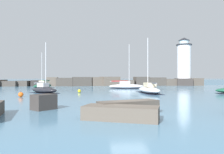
{
  "coord_description": "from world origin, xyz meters",
  "views": [
    {
      "loc": [
        -2.88,
        -14.85,
        2.51
      ],
      "look_at": [
        1.06,
        19.47,
        2.51
      ],
      "focal_mm": 35.0,
      "sensor_mm": 36.0,
      "label": 1
    }
  ],
  "objects_px": {
    "sailboat_moored_1": "(43,85)",
    "sailboat_moored_3": "(44,89)",
    "lighthouse": "(184,65)",
    "sailboat_moored_2": "(149,89)",
    "mooring_buoy_orange_near": "(21,95)",
    "sailboat_moored_0": "(126,86)",
    "mooring_buoy_far_side": "(79,91)"
  },
  "relations": [
    {
      "from": "mooring_buoy_orange_near",
      "to": "mooring_buoy_far_side",
      "type": "relative_size",
      "value": 1.15
    },
    {
      "from": "sailboat_moored_0",
      "to": "mooring_buoy_orange_near",
      "type": "distance_m",
      "value": 24.6
    },
    {
      "from": "sailboat_moored_2",
      "to": "mooring_buoy_far_side",
      "type": "distance_m",
      "value": 11.12
    },
    {
      "from": "lighthouse",
      "to": "mooring_buoy_far_side",
      "type": "distance_m",
      "value": 39.92
    },
    {
      "from": "sailboat_moored_1",
      "to": "mooring_buoy_orange_near",
      "type": "height_order",
      "value": "sailboat_moored_1"
    },
    {
      "from": "mooring_buoy_orange_near",
      "to": "mooring_buoy_far_side",
      "type": "xyz_separation_m",
      "value": [
        7.0,
        7.13,
        -0.05
      ]
    },
    {
      "from": "sailboat_moored_2",
      "to": "sailboat_moored_3",
      "type": "height_order",
      "value": "sailboat_moored_2"
    },
    {
      "from": "sailboat_moored_1",
      "to": "sailboat_moored_3",
      "type": "relative_size",
      "value": 1.09
    },
    {
      "from": "sailboat_moored_1",
      "to": "mooring_buoy_orange_near",
      "type": "distance_m",
      "value": 22.11
    },
    {
      "from": "sailboat_moored_1",
      "to": "sailboat_moored_3",
      "type": "bearing_deg",
      "value": -78.49
    },
    {
      "from": "sailboat_moored_2",
      "to": "lighthouse",
      "type": "bearing_deg",
      "value": 56.39
    },
    {
      "from": "sailboat_moored_0",
      "to": "mooring_buoy_orange_near",
      "type": "bearing_deg",
      "value": -132.71
    },
    {
      "from": "mooring_buoy_far_side",
      "to": "sailboat_moored_3",
      "type": "bearing_deg",
      "value": -173.58
    },
    {
      "from": "sailboat_moored_1",
      "to": "sailboat_moored_2",
      "type": "relative_size",
      "value": 0.98
    },
    {
      "from": "sailboat_moored_1",
      "to": "sailboat_moored_0",
      "type": "bearing_deg",
      "value": -12.28
    },
    {
      "from": "sailboat_moored_1",
      "to": "mooring_buoy_far_side",
      "type": "height_order",
      "value": "sailboat_moored_1"
    },
    {
      "from": "mooring_buoy_far_side",
      "to": "sailboat_moored_2",
      "type": "bearing_deg",
      "value": -12.4
    },
    {
      "from": "mooring_buoy_far_side",
      "to": "sailboat_moored_1",
      "type": "bearing_deg",
      "value": 119.93
    },
    {
      "from": "sailboat_moored_0",
      "to": "sailboat_moored_3",
      "type": "xyz_separation_m",
      "value": [
        -15.11,
        -11.56,
        -0.02
      ]
    },
    {
      "from": "sailboat_moored_3",
      "to": "mooring_buoy_far_side",
      "type": "bearing_deg",
      "value": 6.42
    },
    {
      "from": "sailboat_moored_2",
      "to": "mooring_buoy_far_side",
      "type": "relative_size",
      "value": 12.38
    },
    {
      "from": "lighthouse",
      "to": "sailboat_moored_2",
      "type": "height_order",
      "value": "lighthouse"
    },
    {
      "from": "sailboat_moored_1",
      "to": "mooring_buoy_far_side",
      "type": "distance_m",
      "value": 17.23
    },
    {
      "from": "lighthouse",
      "to": "sailboat_moored_3",
      "type": "height_order",
      "value": "lighthouse"
    },
    {
      "from": "sailboat_moored_3",
      "to": "mooring_buoy_orange_near",
      "type": "xyz_separation_m",
      "value": [
        -1.58,
        -6.52,
        -0.27
      ]
    },
    {
      "from": "lighthouse",
      "to": "sailboat_moored_2",
      "type": "xyz_separation_m",
      "value": [
        -18.86,
        -28.37,
        -5.59
      ]
    },
    {
      "from": "sailboat_moored_1",
      "to": "sailboat_moored_2",
      "type": "height_order",
      "value": "sailboat_moored_2"
    },
    {
      "from": "sailboat_moored_3",
      "to": "sailboat_moored_2",
      "type": "bearing_deg",
      "value": -6.23
    },
    {
      "from": "sailboat_moored_1",
      "to": "sailboat_moored_2",
      "type": "distance_m",
      "value": 26.04
    },
    {
      "from": "lighthouse",
      "to": "sailboat_moored_0",
      "type": "height_order",
      "value": "lighthouse"
    },
    {
      "from": "mooring_buoy_orange_near",
      "to": "mooring_buoy_far_side",
      "type": "bearing_deg",
      "value": 45.51
    },
    {
      "from": "lighthouse",
      "to": "mooring_buoy_far_side",
      "type": "relative_size",
      "value": 20.09
    }
  ]
}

